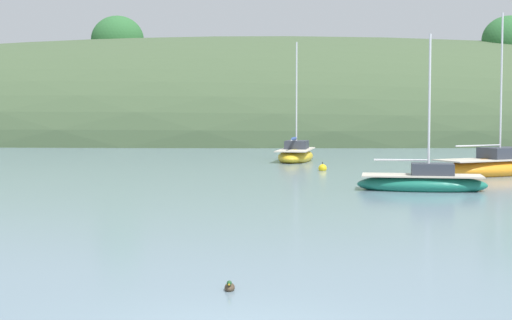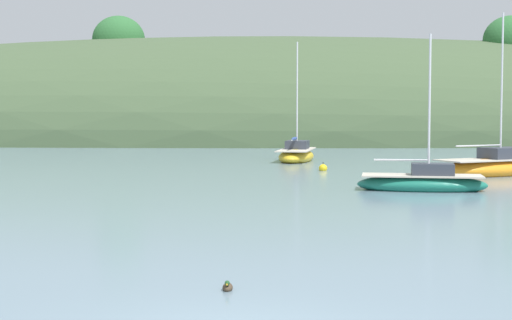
{
  "view_description": "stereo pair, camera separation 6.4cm",
  "coord_description": "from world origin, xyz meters",
  "px_view_note": "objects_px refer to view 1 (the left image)",
  "views": [
    {
      "loc": [
        0.39,
        -10.41,
        3.14
      ],
      "look_at": [
        0.0,
        20.0,
        1.2
      ],
      "focal_mm": 55.28,
      "sensor_mm": 36.0,
      "label": 1
    },
    {
      "loc": [
        0.46,
        -10.41,
        3.14
      ],
      "look_at": [
        0.0,
        20.0,
        1.2
      ],
      "focal_mm": 55.28,
      "sensor_mm": 36.0,
      "label": 2
    }
  ],
  "objects_px": {
    "sailboat_yellow_far": "(296,155)",
    "duck_lone_left": "(230,287)",
    "sailboat_grey_yawl": "(495,167)",
    "mooring_buoy_channel": "(323,168)",
    "sailboat_orange_cutter": "(423,182)"
  },
  "relations": [
    {
      "from": "sailboat_grey_yawl",
      "to": "mooring_buoy_channel",
      "type": "relative_size",
      "value": 14.85
    },
    {
      "from": "sailboat_grey_yawl",
      "to": "mooring_buoy_channel",
      "type": "bearing_deg",
      "value": 162.42
    },
    {
      "from": "sailboat_grey_yawl",
      "to": "duck_lone_left",
      "type": "bearing_deg",
      "value": -115.56
    },
    {
      "from": "sailboat_grey_yawl",
      "to": "sailboat_orange_cutter",
      "type": "distance_m",
      "value": 8.86
    },
    {
      "from": "sailboat_orange_cutter",
      "to": "mooring_buoy_channel",
      "type": "xyz_separation_m",
      "value": [
        -3.2,
        9.93,
        -0.2
      ]
    },
    {
      "from": "sailboat_yellow_far",
      "to": "duck_lone_left",
      "type": "bearing_deg",
      "value": -94.04
    },
    {
      "from": "sailboat_grey_yawl",
      "to": "sailboat_orange_cutter",
      "type": "height_order",
      "value": "sailboat_grey_yawl"
    },
    {
      "from": "sailboat_orange_cutter",
      "to": "mooring_buoy_channel",
      "type": "relative_size",
      "value": 11.57
    },
    {
      "from": "sailboat_yellow_far",
      "to": "duck_lone_left",
      "type": "xyz_separation_m",
      "value": [
        -2.47,
        -34.92,
        -0.32
      ]
    },
    {
      "from": "duck_lone_left",
      "to": "mooring_buoy_channel",
      "type": "bearing_deg",
      "value": 82.51
    },
    {
      "from": "sailboat_yellow_far",
      "to": "mooring_buoy_channel",
      "type": "xyz_separation_m",
      "value": [
        1.09,
        -7.88,
        -0.25
      ]
    },
    {
      "from": "sailboat_orange_cutter",
      "to": "mooring_buoy_channel",
      "type": "bearing_deg",
      "value": 107.84
    },
    {
      "from": "sailboat_grey_yawl",
      "to": "mooring_buoy_channel",
      "type": "xyz_separation_m",
      "value": [
        -8.14,
        2.58,
        -0.27
      ]
    },
    {
      "from": "mooring_buoy_channel",
      "to": "duck_lone_left",
      "type": "relative_size",
      "value": 1.28
    },
    {
      "from": "sailboat_grey_yawl",
      "to": "sailboat_yellow_far",
      "type": "distance_m",
      "value": 13.95
    }
  ]
}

